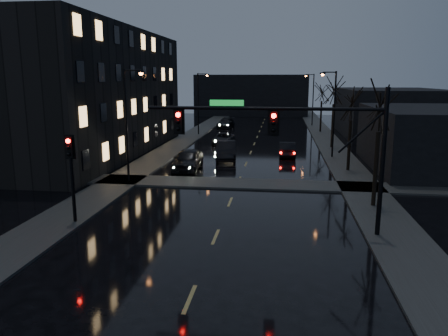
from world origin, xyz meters
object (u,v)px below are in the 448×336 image
(oncoming_car_b, at_px, (226,150))
(oncoming_car_c, at_px, (223,139))
(oncoming_car_d, at_px, (226,123))
(lead_car, at_px, (287,149))
(oncoming_car_a, at_px, (188,160))

(oncoming_car_b, bearing_deg, oncoming_car_c, 91.26)
(oncoming_car_d, distance_m, lead_car, 25.25)
(oncoming_car_a, height_order, oncoming_car_b, oncoming_car_a)
(oncoming_car_a, relative_size, lead_car, 1.17)
(oncoming_car_d, relative_size, lead_car, 1.15)
(oncoming_car_b, height_order, oncoming_car_d, oncoming_car_b)
(oncoming_car_c, bearing_deg, oncoming_car_b, -79.08)
(oncoming_car_b, bearing_deg, oncoming_car_d, 89.67)
(oncoming_car_a, distance_m, lead_car, 11.02)
(oncoming_car_d, bearing_deg, lead_car, -63.03)
(oncoming_car_d, height_order, lead_car, oncoming_car_d)
(oncoming_car_d, bearing_deg, oncoming_car_c, -77.45)
(oncoming_car_b, xyz_separation_m, oncoming_car_d, (-3.27, 26.02, -0.13))
(oncoming_car_c, distance_m, oncoming_car_d, 16.73)
(oncoming_car_a, xyz_separation_m, oncoming_car_d, (-0.79, 31.05, -0.14))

